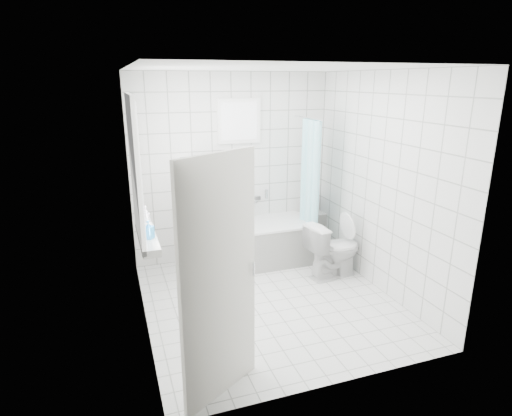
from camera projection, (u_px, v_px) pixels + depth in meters
name	position (u px, v px, depth m)	size (l,w,h in m)	color
ground	(270.00, 302.00, 4.99)	(3.00, 3.00, 0.00)	white
ceiling	(272.00, 68.00, 4.25)	(3.00, 3.00, 0.00)	white
wall_back	(232.00, 168.00, 5.98)	(2.80, 0.02, 2.60)	white
wall_front	(341.00, 242.00, 3.26)	(2.80, 0.02, 2.60)	white
wall_left	(137.00, 206.00, 4.18)	(0.02, 3.00, 2.60)	white
wall_right	(381.00, 184.00, 5.06)	(0.02, 3.00, 2.60)	white
window_left	(137.00, 170.00, 4.38)	(0.01, 0.90, 1.40)	white
window_back	(240.00, 121.00, 5.78)	(0.50, 0.01, 0.50)	white
window_sill	(147.00, 237.00, 4.61)	(0.18, 1.02, 0.08)	white
door	(219.00, 282.00, 3.27)	(0.04, 0.80, 2.00)	silver
bathtub	(255.00, 243.00, 5.99)	(1.58, 0.77, 0.58)	white
partition_wall	(194.00, 219.00, 5.55)	(0.15, 0.85, 1.50)	white
tiled_ledge	(311.00, 230.00, 6.54)	(0.40, 0.24, 0.55)	white
toilet	(334.00, 249.00, 5.55)	(0.42, 0.73, 0.75)	white
curtain_rod	(307.00, 118.00, 5.71)	(0.02, 0.02, 0.80)	silver
shower_curtain	(309.00, 185.00, 5.85)	(0.14, 0.48, 1.78)	#52E1F0
tub_faucet	(254.00, 198.00, 6.17)	(0.18, 0.06, 0.06)	silver
sill_bottles	(147.00, 223.00, 4.61)	(0.21, 0.58, 0.28)	#D168AF
ledge_bottles	(311.00, 206.00, 6.43)	(0.16, 0.16, 0.27)	blue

